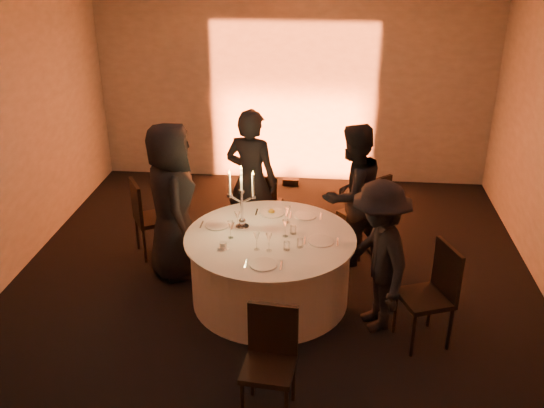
# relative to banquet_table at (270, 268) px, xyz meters

# --- Properties ---
(floor) EXTENTS (7.00, 7.00, 0.00)m
(floor) POSITION_rel_banquet_table_xyz_m (0.00, 0.00, -0.38)
(floor) COLOR black
(floor) RESTS_ON ground
(ceiling) EXTENTS (7.00, 7.00, 0.00)m
(ceiling) POSITION_rel_banquet_table_xyz_m (0.00, 0.00, 2.62)
(ceiling) COLOR silver
(ceiling) RESTS_ON wall_back
(wall_back) EXTENTS (7.00, 0.00, 7.00)m
(wall_back) POSITION_rel_banquet_table_xyz_m (0.00, 3.50, 1.12)
(wall_back) COLOR #A6A29A
(wall_back) RESTS_ON floor
(uplighter_fixture) EXTENTS (0.25, 0.12, 0.10)m
(uplighter_fixture) POSITION_rel_banquet_table_xyz_m (0.00, 3.20, -0.33)
(uplighter_fixture) COLOR black
(uplighter_fixture) RESTS_ON floor
(banquet_table) EXTENTS (1.80, 1.80, 0.77)m
(banquet_table) POSITION_rel_banquet_table_xyz_m (0.00, 0.00, 0.00)
(banquet_table) COLOR black
(banquet_table) RESTS_ON floor
(chair_left) EXTENTS (0.59, 0.59, 0.98)m
(chair_left) POSITION_rel_banquet_table_xyz_m (-1.58, 0.84, 0.17)
(chair_left) COLOR black
(chair_left) RESTS_ON floor
(chair_back_left) EXTENTS (0.43, 0.43, 0.88)m
(chair_back_left) POSITION_rel_banquet_table_xyz_m (-0.23, 1.47, 0.11)
(chair_back_left) COLOR black
(chair_back_left) RESTS_ON floor
(chair_back_right) EXTENTS (0.64, 0.64, 1.04)m
(chair_back_right) POSITION_rel_banquet_table_xyz_m (1.07, 1.12, 0.21)
(chair_back_right) COLOR black
(chair_back_right) RESTS_ON floor
(chair_right) EXTENTS (0.58, 0.58, 1.02)m
(chair_right) POSITION_rel_banquet_table_xyz_m (1.62, -0.56, 0.19)
(chair_right) COLOR black
(chair_right) RESTS_ON floor
(chair_front) EXTENTS (0.45, 0.45, 0.95)m
(chair_front) POSITION_rel_banquet_table_xyz_m (0.17, -1.61, 0.15)
(chair_front) COLOR black
(chair_front) RESTS_ON floor
(guest_left) EXTENTS (0.87, 1.04, 1.83)m
(guest_left) POSITION_rel_banquet_table_xyz_m (-1.15, 0.45, 0.53)
(guest_left) COLOR black
(guest_left) RESTS_ON floor
(guest_back_left) EXTENTS (0.75, 0.60, 1.80)m
(guest_back_left) POSITION_rel_banquet_table_xyz_m (-0.35, 1.17, 0.52)
(guest_back_left) COLOR black
(guest_back_left) RESTS_ON floor
(guest_back_right) EXTENTS (1.06, 1.04, 1.72)m
(guest_back_right) POSITION_rel_banquet_table_xyz_m (0.86, 0.95, 0.48)
(guest_back_right) COLOR black
(guest_back_right) RESTS_ON floor
(guest_right) EXTENTS (0.87, 1.15, 1.58)m
(guest_right) POSITION_rel_banquet_table_xyz_m (1.09, -0.36, 0.40)
(guest_right) COLOR black
(guest_right) RESTS_ON floor
(plate_left) EXTENTS (0.36, 0.26, 0.01)m
(plate_left) POSITION_rel_banquet_table_xyz_m (-0.60, 0.19, 0.39)
(plate_left) COLOR white
(plate_left) RESTS_ON banquet_table
(plate_back_left) EXTENTS (0.36, 0.29, 0.08)m
(plate_back_left) POSITION_rel_banquet_table_xyz_m (-0.04, 0.56, 0.40)
(plate_back_left) COLOR white
(plate_back_left) RESTS_ON banquet_table
(plate_back_right) EXTENTS (0.35, 0.24, 0.01)m
(plate_back_right) POSITION_rel_banquet_table_xyz_m (0.34, 0.52, 0.39)
(plate_back_right) COLOR white
(plate_back_right) RESTS_ON banquet_table
(plate_right) EXTENTS (0.36, 0.27, 0.01)m
(plate_right) POSITION_rel_banquet_table_xyz_m (0.53, -0.07, 0.39)
(plate_right) COLOR white
(plate_right) RESTS_ON banquet_table
(plate_front) EXTENTS (0.36, 0.26, 0.01)m
(plate_front) POSITION_rel_banquet_table_xyz_m (-0.01, -0.59, 0.39)
(plate_front) COLOR white
(plate_front) RESTS_ON banquet_table
(coffee_cup) EXTENTS (0.11, 0.11, 0.07)m
(coffee_cup) POSITION_rel_banquet_table_xyz_m (-0.45, -0.30, 0.42)
(coffee_cup) COLOR white
(coffee_cup) RESTS_ON banquet_table
(candelabra) EXTENTS (0.30, 0.15, 0.72)m
(candelabra) POSITION_rel_banquet_table_xyz_m (-0.32, 0.16, 0.64)
(candelabra) COLOR silver
(candelabra) RESTS_ON banquet_table
(wine_glass_a) EXTENTS (0.07, 0.07, 0.19)m
(wine_glass_a) POSITION_rel_banquet_table_xyz_m (0.16, 0.34, 0.52)
(wine_glass_a) COLOR white
(wine_glass_a) RESTS_ON banquet_table
(wine_glass_b) EXTENTS (0.07, 0.07, 0.19)m
(wine_glass_b) POSITION_rel_banquet_table_xyz_m (-0.10, -0.30, 0.52)
(wine_glass_b) COLOR white
(wine_glass_b) RESTS_ON banquet_table
(wine_glass_c) EXTENTS (0.07, 0.07, 0.19)m
(wine_glass_c) POSITION_rel_banquet_table_xyz_m (-0.40, -0.07, 0.52)
(wine_glass_c) COLOR white
(wine_glass_c) RESTS_ON banquet_table
(wine_glass_d) EXTENTS (0.07, 0.07, 0.19)m
(wine_glass_d) POSITION_rel_banquet_table_xyz_m (-0.37, 0.16, 0.52)
(wine_glass_d) COLOR white
(wine_glass_d) RESTS_ON banquet_table
(wine_glass_e) EXTENTS (0.07, 0.07, 0.19)m
(wine_glass_e) POSITION_rel_banquet_table_xyz_m (0.02, -0.31, 0.52)
(wine_glass_e) COLOR white
(wine_glass_e) RESTS_ON banquet_table
(wine_glass_f) EXTENTS (0.07, 0.07, 0.19)m
(wine_glass_f) POSITION_rel_banquet_table_xyz_m (0.16, 0.01, 0.52)
(wine_glass_f) COLOR white
(wine_glass_f) RESTS_ON banquet_table
(tumbler_a) EXTENTS (0.07, 0.07, 0.09)m
(tumbler_a) POSITION_rel_banquet_table_xyz_m (0.19, -0.27, 0.43)
(tumbler_a) COLOR white
(tumbler_a) RESTS_ON banquet_table
(tumbler_b) EXTENTS (0.07, 0.07, 0.09)m
(tumbler_b) POSITION_rel_banquet_table_xyz_m (0.32, -0.20, 0.43)
(tumbler_b) COLOR white
(tumbler_b) RESTS_ON banquet_table
(tumbler_c) EXTENTS (0.07, 0.07, 0.09)m
(tumbler_c) POSITION_rel_banquet_table_xyz_m (0.24, 0.09, 0.43)
(tumbler_c) COLOR white
(tumbler_c) RESTS_ON banquet_table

